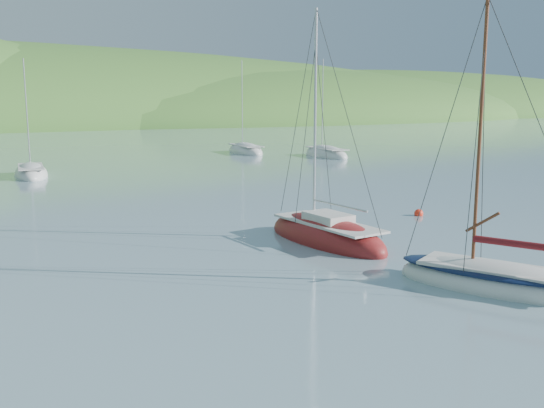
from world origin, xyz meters
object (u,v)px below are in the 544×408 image
daysailer_white (496,282)px  distant_sloop_d (326,155)px  sloop_red (326,237)px  distant_sloop_b (245,152)px  distant_sloop_a (31,174)px

daysailer_white → distant_sloop_d: 48.92m
sloop_red → distant_sloop_b: bearing=63.8°
daysailer_white → distant_sloop_d: bearing=36.4°
daysailer_white → sloop_red: 8.56m
sloop_red → distant_sloop_d: (25.24, 33.86, -0.02)m
distant_sloop_a → distant_sloop_b: 28.43m
distant_sloop_b → distant_sloop_d: size_ratio=1.01×
sloop_red → distant_sloop_a: bearing=100.4°
distant_sloop_a → distant_sloop_b: bearing=30.4°
distant_sloop_a → daysailer_white: bearing=-70.8°
daysailer_white → sloop_red: bearing=71.7°
daysailer_white → distant_sloop_a: (-7.53, 40.64, -0.05)m
distant_sloop_b → daysailer_white: bearing=-101.6°
daysailer_white → distant_sloop_d: size_ratio=0.87×
distant_sloop_a → distant_sloop_d: bearing=11.8°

